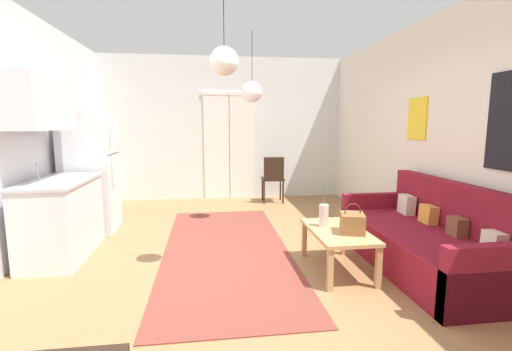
% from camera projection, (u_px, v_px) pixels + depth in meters
% --- Properties ---
extents(ground_plane, '(5.33, 7.98, 0.10)m').
position_uv_depth(ground_plane, '(243.00, 275.00, 3.71)').
color(ground_plane, '#996D44').
extents(wall_back, '(4.93, 0.13, 2.80)m').
position_uv_depth(wall_back, '(224.00, 129.00, 7.17)').
color(wall_back, silver).
rests_on(wall_back, ground_plane).
extents(wall_right, '(0.12, 7.58, 2.80)m').
position_uv_depth(wall_right, '(467.00, 134.00, 3.82)').
color(wall_right, silver).
rests_on(wall_right, ground_plane).
extents(area_rug, '(1.46, 3.65, 0.01)m').
position_uv_depth(area_rug, '(226.00, 249.00, 4.32)').
color(area_rug, brown).
rests_on(area_rug, ground_plane).
extents(couch, '(0.91, 2.11, 0.90)m').
position_uv_depth(couch, '(428.00, 242.00, 3.75)').
color(couch, maroon).
rests_on(couch, ground_plane).
extents(coffee_table, '(0.54, 0.96, 0.43)m').
position_uv_depth(coffee_table, '(338.00, 235.00, 3.67)').
color(coffee_table, tan).
rests_on(coffee_table, ground_plane).
extents(bamboo_vase, '(0.10, 0.10, 0.45)m').
position_uv_depth(bamboo_vase, '(324.00, 215.00, 3.77)').
color(bamboo_vase, beige).
rests_on(bamboo_vase, coffee_table).
extents(handbag, '(0.28, 0.31, 0.30)m').
position_uv_depth(handbag, '(352.00, 223.00, 3.55)').
color(handbag, brown).
rests_on(handbag, coffee_table).
extents(refrigerator, '(0.68, 0.64, 1.66)m').
position_uv_depth(refrigerator, '(90.00, 172.00, 5.00)').
color(refrigerator, white).
rests_on(refrigerator, ground_plane).
extents(kitchen_counter, '(0.60, 1.22, 2.02)m').
position_uv_depth(kitchen_counter, '(57.00, 190.00, 4.01)').
color(kitchen_counter, silver).
rests_on(kitchen_counter, ground_plane).
extents(accent_chair, '(0.44, 0.42, 0.89)m').
position_uv_depth(accent_chair, '(273.00, 177.00, 6.82)').
color(accent_chair, black).
rests_on(accent_chair, ground_plane).
extents(pendant_lamp_near, '(0.27, 0.27, 0.86)m').
position_uv_depth(pendant_lamp_near, '(224.00, 61.00, 3.31)').
color(pendant_lamp_near, black).
extents(pendant_lamp_far, '(0.30, 0.30, 0.99)m').
position_uv_depth(pendant_lamp_far, '(252.00, 92.00, 5.16)').
color(pendant_lamp_far, black).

